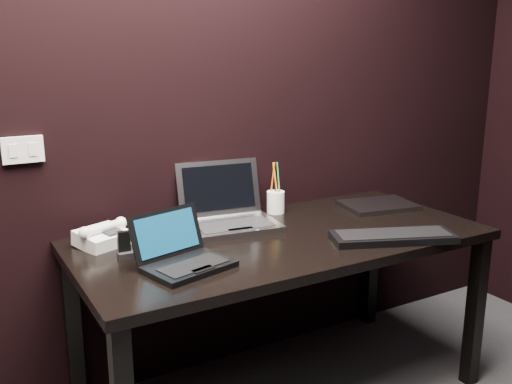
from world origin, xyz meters
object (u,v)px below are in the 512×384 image
closed_laptop (378,205)px  pen_cup (276,201)px  ext_keyboard (393,237)px  netbook (183,256)px  desk_phone (103,236)px  desk (283,253)px  mobile_phone (124,247)px  silver_laptop (229,215)px

closed_laptop → pen_cup: pen_cup is taller
pen_cup → ext_keyboard: bearing=-70.6°
netbook → ext_keyboard: size_ratio=0.67×
desk_phone → pen_cup: bearing=3.9°
desk → pen_cup: (0.15, 0.30, 0.13)m
closed_laptop → mobile_phone: bearing=-178.0°
silver_laptop → desk_phone: bearing=178.1°
closed_laptop → silver_laptop: bearing=172.6°
desk_phone → mobile_phone: 0.17m
netbook → silver_laptop: 0.50m
netbook → mobile_phone: 0.25m
desk → netbook: size_ratio=4.89×
closed_laptop → ext_keyboard: bearing=-124.8°
desk → ext_keyboard: (0.35, -0.27, 0.09)m
netbook → closed_laptop: (1.12, 0.25, -0.03)m
netbook → pen_cup: pen_cup is taller
desk → pen_cup: 0.36m
desk → silver_laptop: 0.29m
silver_laptop → closed_laptop: (0.76, -0.10, -0.04)m
closed_laptop → mobile_phone: size_ratio=3.92×
netbook → closed_laptop: netbook is taller
silver_laptop → desk_phone: silver_laptop is taller
desk → silver_laptop: (-0.14, 0.23, 0.13)m
desk → closed_laptop: closed_laptop is taller
desk → ext_keyboard: size_ratio=3.26×
mobile_phone → pen_cup: pen_cup is taller
desk → netbook: 0.52m
ext_keyboard → desk_phone: bearing=153.4°
silver_laptop → pen_cup: size_ratio=1.74×
desk_phone → pen_cup: size_ratio=0.93×
ext_keyboard → pen_cup: 0.61m
mobile_phone → closed_laptop: bearing=2.0°
ext_keyboard → mobile_phone: mobile_phone is taller
pen_cup → silver_laptop: bearing=-165.4°
mobile_phone → silver_laptop: bearing=15.8°
netbook → closed_laptop: 1.15m
desk → ext_keyboard: 0.45m
netbook → silver_laptop: (0.36, 0.34, 0.01)m
netbook → desk_phone: netbook is taller
ext_keyboard → desk_phone: (-1.03, 0.52, 0.02)m
silver_laptop → pen_cup: (0.29, 0.07, 0.01)m
desk_phone → closed_laptop: bearing=-5.1°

